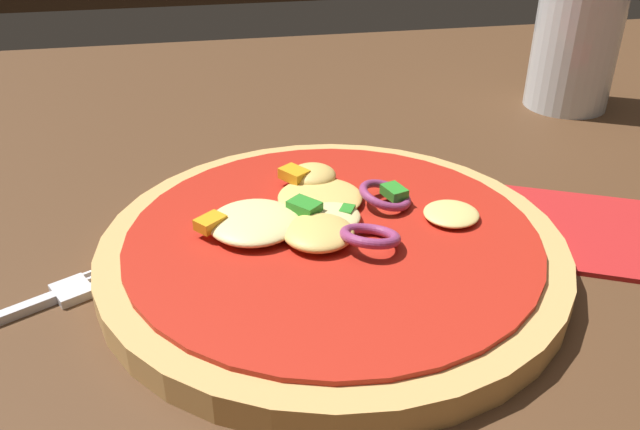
% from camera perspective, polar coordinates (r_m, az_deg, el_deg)
% --- Properties ---
extents(dining_table, '(1.44, 1.02, 0.04)m').
position_cam_1_polar(dining_table, '(0.36, 1.84, -8.87)').
color(dining_table, '#4C301C').
rests_on(dining_table, ground).
extents(pizza, '(0.26, 0.26, 0.03)m').
position_cam_1_polar(pizza, '(0.37, 0.51, -2.72)').
color(pizza, tan).
rests_on(pizza, dining_table).
extents(beer_glass, '(0.07, 0.07, 0.14)m').
position_cam_1_polar(beer_glass, '(0.62, 21.29, 14.02)').
color(beer_glass, silver).
rests_on(beer_glass, dining_table).
extents(napkin, '(0.18, 0.15, 0.00)m').
position_cam_1_polar(napkin, '(0.43, 25.73, -1.78)').
color(napkin, '#B21E1E').
rests_on(napkin, dining_table).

